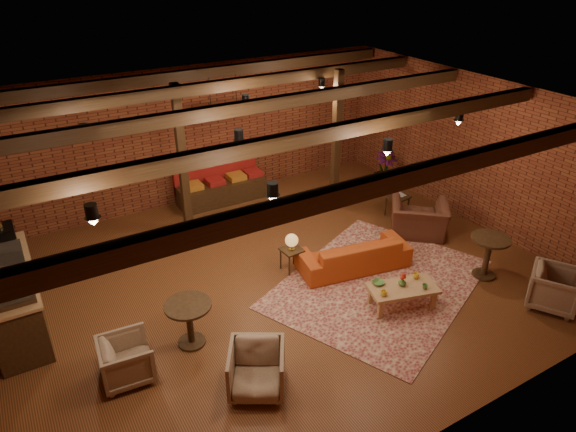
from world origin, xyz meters
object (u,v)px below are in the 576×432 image
coffee_table (402,289)px  armchair_right (419,213)px  side_table_book (398,197)px  plant_tall (389,132)px  armchair_b (257,368)px  round_table_right (488,251)px  armchair_a (126,358)px  side_table_lamp (292,243)px  round_table_left (189,317)px  sofa (354,253)px  armchair_far (555,287)px

coffee_table → armchair_right: size_ratio=1.11×
side_table_book → plant_tall: plant_tall is taller
armchair_b → round_table_right: (4.95, 0.32, 0.16)m
armchair_a → round_table_right: (6.44, -0.80, 0.19)m
side_table_lamp → coffee_table: bearing=-61.0°
coffee_table → side_table_lamp: side_table_lamp is taller
round_table_left → armchair_b: armchair_b is taller
armchair_a → armchair_right: (6.44, 1.01, 0.14)m
side_table_lamp → side_table_book: (3.21, 0.70, -0.13)m
round_table_left → armchair_a: bearing=-167.8°
armchair_a → armchair_b: 1.87m
coffee_table → sofa: bearing=89.4°
sofa → coffee_table: bearing=99.1°
coffee_table → side_table_book: bearing=50.4°
side_table_lamp → armchair_a: side_table_lamp is taller
round_table_left → armchair_far: size_ratio=0.96×
round_table_left → round_table_right: 5.50m
round_table_right → plant_tall: 4.14m
round_table_left → round_table_right: (5.40, -1.03, 0.04)m
sofa → armchair_far: size_ratio=2.71×
sofa → plant_tall: bearing=-128.9°
coffee_table → armchair_far: armchair_far is taller
armchair_a → armchair_right: bearing=-76.3°
side_table_lamp → round_table_left: side_table_lamp is taller
side_table_lamp → side_table_book: side_table_lamp is taller
side_table_lamp → round_table_right: size_ratio=0.95×
plant_tall → armchair_b: bearing=-143.7°
armchair_a → armchair_far: bearing=-101.9°
armchair_far → side_table_lamp: bearing=104.5°
side_table_book → round_table_right: round_table_right is taller
round_table_left → armchair_right: size_ratio=0.65×
plant_tall → round_table_right: bearing=-102.1°
side_table_lamp → plant_tall: plant_tall is taller
armchair_right → round_table_right: armchair_right is taller
round_table_right → armchair_right: bearing=89.9°
side_table_book → plant_tall: size_ratio=0.17×
armchair_a → plant_tall: size_ratio=0.24×
side_table_book → round_table_left: bearing=-163.4°
side_table_lamp → round_table_left: (-2.39, -0.97, -0.09)m
coffee_table → armchair_b: (-2.98, -0.42, 0.03)m
armchair_right → round_table_left: bearing=48.2°
round_table_left → side_table_book: size_ratio=1.43×
side_table_lamp → armchair_b: same height
sofa → armchair_a: 4.53m
armchair_a → sofa: bearing=-76.7°
side_table_lamp → round_table_left: size_ratio=1.04×
coffee_table → round_table_left: size_ratio=1.70×
side_table_book → plant_tall: bearing=62.2°
sofa → round_table_right: bearing=152.6°
round_table_left → side_table_book: round_table_left is taller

